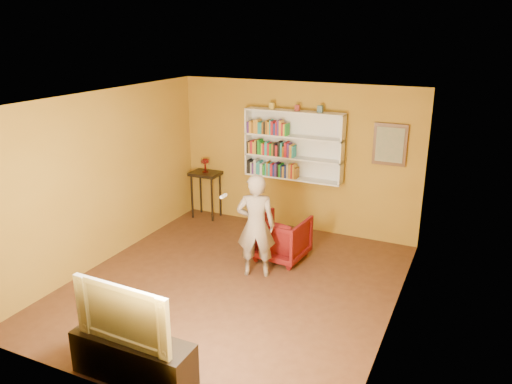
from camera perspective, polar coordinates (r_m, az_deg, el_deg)
room_shell at (r=7.00m, az=-2.69°, el=-3.26°), size 5.30×5.80×2.88m
bookshelf at (r=8.94m, az=4.45°, el=5.38°), size 1.80×0.29×1.23m
books_row_lower at (r=9.09m, az=1.95°, el=2.62°), size 0.97×0.19×0.27m
books_row_middle at (r=9.01m, az=1.80°, el=4.98°), size 0.90×0.19×0.27m
books_row_upper at (r=8.96m, az=1.36°, el=7.38°), size 0.76×0.19×0.27m
ornament_left at (r=8.91m, az=1.85°, el=9.82°), size 0.08×0.08×0.12m
ornament_centre at (r=8.74m, az=4.75°, el=9.56°), size 0.08×0.08×0.10m
ornament_right at (r=8.60m, az=7.36°, el=9.39°), size 0.09×0.09×0.12m
framed_painting at (r=8.53m, az=15.06°, el=5.25°), size 0.55×0.05×0.70m
console_table at (r=9.76m, az=-5.77°, el=1.37°), size 0.56×0.43×0.92m
ruby_lustre at (r=9.66m, az=-5.84°, el=3.38°), size 0.17×0.17×0.27m
armchair at (r=8.09m, az=2.95°, el=-5.23°), size 0.83×0.85×0.72m
person at (r=7.39m, az=-0.01°, el=-3.87°), size 0.68×0.56×1.59m
game_remote at (r=7.07m, az=-3.73°, el=-0.46°), size 0.04×0.15×0.04m
tv_cabinet at (r=5.73m, az=-13.82°, el=-17.95°), size 1.37×0.41×0.49m
television at (r=5.41m, az=-14.29°, el=-12.95°), size 1.18×0.19×0.67m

